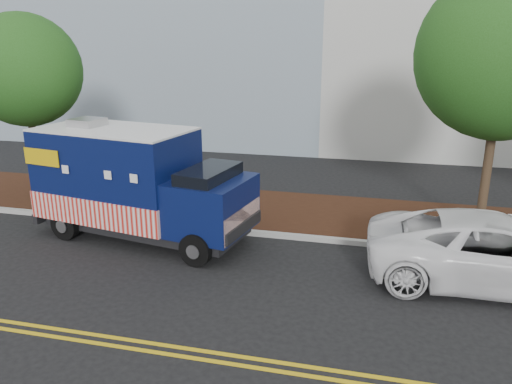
# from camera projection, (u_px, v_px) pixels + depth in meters

# --- Properties ---
(ground) EXTENTS (120.00, 120.00, 0.00)m
(ground) POSITION_uv_depth(u_px,v_px,m) (195.00, 249.00, 13.94)
(ground) COLOR black
(ground) RESTS_ON ground
(curb) EXTENTS (120.00, 0.18, 0.15)m
(curb) POSITION_uv_depth(u_px,v_px,m) (211.00, 229.00, 15.22)
(curb) COLOR #9E9E99
(curb) RESTS_ON ground
(mulch_strip) EXTENTS (120.00, 4.00, 0.15)m
(mulch_strip) POSITION_uv_depth(u_px,v_px,m) (231.00, 207.00, 17.17)
(mulch_strip) COLOR black
(mulch_strip) RESTS_ON ground
(centerline_near) EXTENTS (120.00, 0.10, 0.01)m
(centerline_near) POSITION_uv_depth(u_px,v_px,m) (116.00, 338.00, 9.81)
(centerline_near) COLOR gold
(centerline_near) RESTS_ON ground
(centerline_far) EXTENTS (120.00, 0.10, 0.01)m
(centerline_far) POSITION_uv_depth(u_px,v_px,m) (110.00, 345.00, 9.57)
(centerline_far) COLOR gold
(centerline_far) RESTS_ON ground
(tree_a) EXTENTS (3.84, 3.84, 6.52)m
(tree_a) POSITION_uv_depth(u_px,v_px,m) (25.00, 71.00, 17.05)
(tree_a) COLOR #38281C
(tree_a) RESTS_ON ground
(tree_c) EXTENTS (4.70, 4.70, 7.58)m
(tree_c) POSITION_uv_depth(u_px,v_px,m) (503.00, 55.00, 13.55)
(tree_c) COLOR #38281C
(tree_c) RESTS_ON ground
(sign_post) EXTENTS (0.06, 0.06, 2.40)m
(sign_post) POSITION_uv_depth(u_px,v_px,m) (62.00, 178.00, 16.62)
(sign_post) COLOR #473828
(sign_post) RESTS_ON ground
(food_truck) EXTENTS (6.78, 3.48, 3.41)m
(food_truck) POSITION_uv_depth(u_px,v_px,m) (134.00, 186.00, 14.48)
(food_truck) COLOR black
(food_truck) RESTS_ON ground
(white_car) EXTENTS (6.05, 2.82, 1.68)m
(white_car) POSITION_uv_depth(u_px,v_px,m) (498.00, 251.00, 11.76)
(white_car) COLOR white
(white_car) RESTS_ON ground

